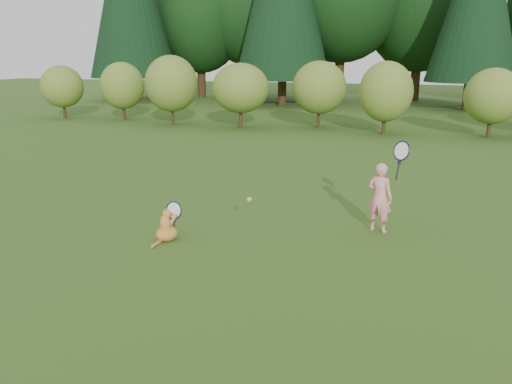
% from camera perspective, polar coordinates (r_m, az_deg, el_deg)
% --- Properties ---
extents(ground, '(100.00, 100.00, 0.00)m').
position_cam_1_polar(ground, '(7.45, -3.44, -6.61)').
color(ground, '#2C5517').
rests_on(ground, ground).
extents(shrub_row, '(28.00, 3.00, 2.80)m').
position_cam_1_polar(shrub_row, '(19.63, 11.02, 10.90)').
color(shrub_row, '#576D22').
rests_on(shrub_row, ground).
extents(child, '(0.69, 0.48, 1.71)m').
position_cam_1_polar(child, '(8.27, 14.04, -0.45)').
color(child, pink).
rests_on(child, ground).
extents(cat, '(0.51, 0.73, 0.70)m').
position_cam_1_polar(cat, '(7.87, -10.17, -3.58)').
color(cat, '#C26A25').
rests_on(cat, ground).
extents(tennis_ball, '(0.08, 0.08, 0.08)m').
position_cam_1_polar(tennis_ball, '(7.55, -0.76, -0.86)').
color(tennis_ball, '#B1D619').
rests_on(tennis_ball, ground).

